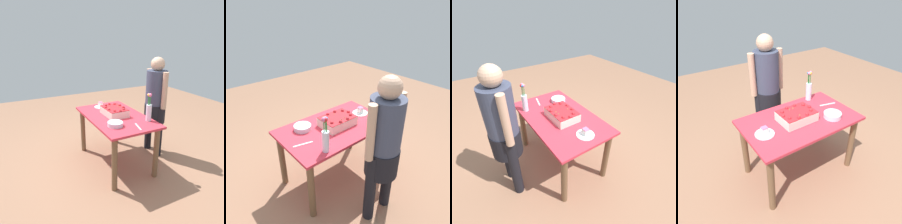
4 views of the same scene
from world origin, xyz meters
TOP-DOWN VIEW (x-y plane):
  - ground_plane at (0.00, 0.00)m, footprint 8.00×8.00m
  - dining_table at (0.00, 0.00)m, footprint 1.23×0.75m
  - sheet_cake at (-0.04, 0.00)m, footprint 0.38×0.28m
  - serving_plate_with_slice at (-0.44, -0.03)m, footprint 0.19×0.19m
  - cake_knife at (0.46, 0.07)m, footprint 0.20×0.07m
  - flower_vase at (0.35, 0.29)m, footprint 0.07×0.07m
  - fruit_bowl at (0.31, -0.17)m, footprint 0.19×0.19m
  - person_standing at (-0.01, 0.67)m, footprint 0.45×0.31m

SIDE VIEW (x-z plane):
  - ground_plane at x=0.00m, z-range 0.00..0.00m
  - dining_table at x=0.00m, z-range 0.23..0.96m
  - cake_knife at x=0.46m, z-range 0.73..0.73m
  - serving_plate_with_slice at x=-0.44m, z-range 0.71..0.79m
  - fruit_bowl at x=0.31m, z-range 0.73..0.78m
  - sheet_cake at x=-0.04m, z-range 0.72..0.85m
  - person_standing at x=-0.01m, z-range 0.11..1.60m
  - flower_vase at x=0.35m, z-range 0.70..1.06m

